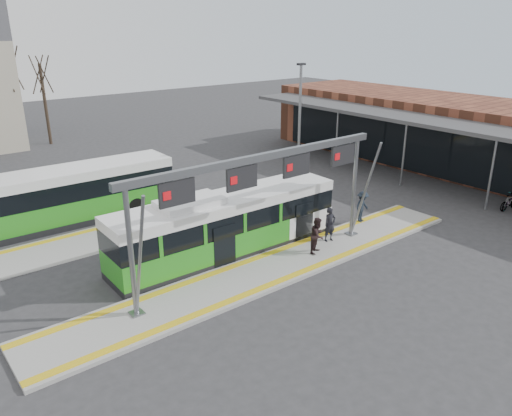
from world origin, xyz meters
The scene contains 17 objects.
ground centered at (0.00, 0.00, 0.00)m, with size 120.00×120.00×0.00m, color #2D2D30.
platform_main centered at (0.00, 0.00, 0.07)m, with size 22.00×3.00×0.15m, color gray.
platform_second centered at (-4.00, 8.00, 0.07)m, with size 20.00×3.00×0.15m, color gray.
tactile_main centered at (0.00, 0.00, 0.16)m, with size 22.00×2.65×0.02m.
tactile_second centered at (-4.00, 9.15, 0.16)m, with size 20.00×0.35×0.02m.
gantry centered at (-0.35, 0.25, 4.30)m, with size 13.00×1.68×5.20m.
station_building centered at (21.83, 4.00, 2.53)m, with size 11.50×32.00×5.00m.
hero_bus centered at (-0.65, 2.68, 1.45)m, with size 11.53×2.68×3.16m.
bg_bus_green centered at (-5.30, 11.41, 1.49)m, with size 12.12×2.85×3.02m.
passenger_a centered at (4.02, 0.44, 1.02)m, with size 0.63×0.42×1.74m, color black.
passenger_b centered at (2.59, -0.13, 1.02)m, with size 0.85×0.66×1.74m, color black.
passenger_c centered at (7.26, 1.10, 1.02)m, with size 1.12×0.65×1.74m, color black.
bicycle_c centered at (15.90, -2.81, 0.45)m, with size 0.59×1.70×0.89m, color gray.
bicycle_d centered at (15.74, -2.92, 0.48)m, with size 0.45×1.61×0.97m, color gray.
tree_left centered at (-2.40, 30.87, 6.77)m, with size 1.40×1.40×8.93m.
tree_mid centered at (0.23, 31.49, 6.08)m, with size 1.40×1.40×8.02m.
lamp_east centered at (7.08, 6.02, 4.37)m, with size 0.50×0.25×8.25m.
Camera 1 is at (-13.09, -15.07, 10.37)m, focal length 35.00 mm.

